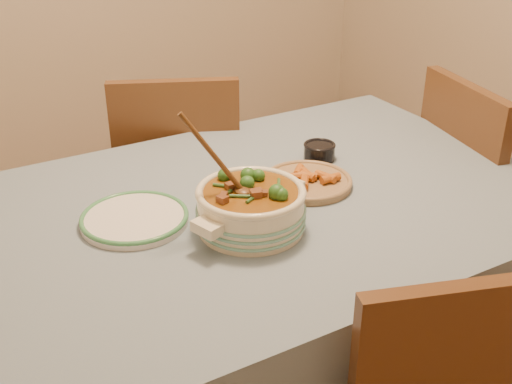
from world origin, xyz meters
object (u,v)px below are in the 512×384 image
stew_casserole (251,204)px  chair_right (480,193)px  white_plate (135,218)px  fried_plate (307,180)px  chair_far (179,176)px  dining_table (252,232)px  condiment_bowl (319,151)px

stew_casserole → chair_right: stew_casserole is taller
white_plate → fried_plate: 0.50m
chair_far → fried_plate: bearing=123.4°
dining_table → stew_casserole: (-0.07, -0.12, 0.16)m
condiment_bowl → white_plate: bearing=-172.2°
chair_right → condiment_bowl: bearing=90.7°
white_plate → chair_far: bearing=58.4°
fried_plate → condiment_bowl: bearing=44.8°
chair_right → stew_casserole: bearing=109.5°
white_plate → condiment_bowl: 0.63m
chair_right → white_plate: bearing=100.1°
condiment_bowl → dining_table: bearing=-156.1°
stew_casserole → fried_plate: size_ratio=1.19×
dining_table → chair_far: (0.07, 0.68, -0.14)m
chair_far → chair_right: size_ratio=0.99×
stew_casserole → chair_far: size_ratio=0.37×
dining_table → chair_right: (0.93, 0.02, -0.13)m
dining_table → stew_casserole: stew_casserole is taller
stew_casserole → chair_far: bearing=79.8°
white_plate → chair_far: (0.38, 0.62, -0.24)m
white_plate → fried_plate: (0.50, -0.05, 0.00)m
condiment_bowl → chair_right: (0.62, -0.12, -0.25)m
white_plate → chair_right: chair_right is taller
white_plate → chair_right: 1.27m
chair_right → dining_table: bearing=103.0°
chair_right → chair_far: bearing=64.2°
chair_far → white_plate: bearing=82.4°
dining_table → condiment_bowl: size_ratio=14.32×
dining_table → fried_plate: bearing=3.0°
stew_casserole → condiment_bowl: stew_casserole is taller
white_plate → chair_far: size_ratio=0.39×
condiment_bowl → chair_far: (-0.24, 0.54, -0.26)m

